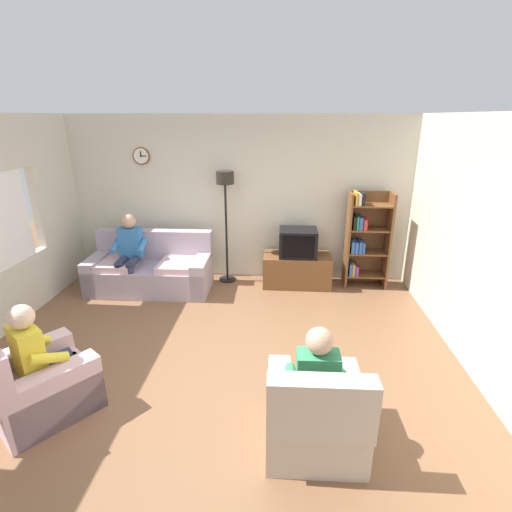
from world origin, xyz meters
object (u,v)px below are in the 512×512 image
object	(u,v)px
bookshelf	(364,238)
floor_lamp	(225,196)
armchair_near_bookshelf	(315,415)
person_on_couch	(129,250)
couch	(151,270)
person_in_left_armchair	(40,353)
tv_stand	(297,270)
person_in_right_armchair	(316,377)
armchair_near_window	(36,385)
tv	(298,243)

from	to	relation	value
bookshelf	floor_lamp	distance (m)	2.33
armchair_near_bookshelf	person_on_couch	distance (m)	3.99
couch	person_in_left_armchair	bearing A→B (deg)	-92.03
tv_stand	couch	bearing A→B (deg)	-172.07
person_in_left_armchair	person_in_right_armchair	size ratio (longest dim) A/B	1.00
armchair_near_window	couch	bearing A→B (deg)	86.90
person_in_left_armchair	armchair_near_window	bearing A→B (deg)	-128.46
couch	person_in_right_armchair	xyz separation A→B (m)	(2.41, -2.95, 0.29)
tv_stand	armchair_near_window	size ratio (longest dim) A/B	0.93
couch	tv_stand	distance (m)	2.38
floor_lamp	person_in_left_armchair	bearing A→B (deg)	-111.82
person_in_right_armchair	couch	bearing A→B (deg)	129.25
couch	bookshelf	world-z (taller)	bookshelf
bookshelf	armchair_near_window	distance (m)	4.85
bookshelf	armchair_near_bookshelf	xyz separation A→B (m)	(-1.01, -3.44, -0.52)
couch	tv	bearing A→B (deg)	7.34
person_in_right_armchair	tv	bearing A→B (deg)	90.94
armchair_near_bookshelf	person_on_couch	size ratio (longest dim) A/B	0.73
bookshelf	armchair_near_bookshelf	bearing A→B (deg)	-106.31
floor_lamp	armchair_near_bookshelf	distance (m)	3.86
tv	person_in_right_armchair	xyz separation A→B (m)	(0.05, -3.25, -0.14)
person_in_right_armchair	armchair_near_window	bearing A→B (deg)	177.41
couch	tv	world-z (taller)	tv
floor_lamp	armchair_near_window	bearing A→B (deg)	-112.24
tv	armchair_near_window	distance (m)	4.04
tv_stand	person_on_couch	world-z (taller)	person_on_couch
armchair_near_window	armchair_near_bookshelf	xyz separation A→B (m)	(2.56, -0.21, 0.00)
armchair_near_bookshelf	couch	bearing A→B (deg)	128.43
couch	armchair_near_window	xyz separation A→B (m)	(-0.15, -2.83, -0.02)
couch	armchair_near_window	size ratio (longest dim) A/B	1.61
bookshelf	person_in_right_armchair	world-z (taller)	bookshelf
tv_stand	person_in_right_armchair	distance (m)	3.30
tv_stand	person_on_couch	bearing A→B (deg)	-170.55
armchair_near_bookshelf	person_in_left_armchair	xyz separation A→B (m)	(-2.51, 0.28, 0.32)
armchair_near_window	person_in_left_armchair	world-z (taller)	person_in_left_armchair
armchair_near_bookshelf	person_in_left_armchair	bearing A→B (deg)	173.74
bookshelf	armchair_near_bookshelf	distance (m)	3.62
tv_stand	armchair_near_bookshelf	xyz separation A→B (m)	(0.05, -3.37, 0.03)
armchair_near_window	person_in_right_armchair	xyz separation A→B (m)	(2.56, -0.12, 0.32)
armchair_near_window	floor_lamp	bearing A→B (deg)	67.76
tv	person_in_left_armchair	xyz separation A→B (m)	(-2.45, -3.07, -0.14)
tv	floor_lamp	size ratio (longest dim) A/B	0.32
couch	armchair_near_bookshelf	distance (m)	3.88
floor_lamp	person_in_right_armchair	world-z (taller)	floor_lamp
floor_lamp	person_in_left_armchair	world-z (taller)	floor_lamp
floor_lamp	person_on_couch	distance (m)	1.72
person_in_left_armchair	person_in_right_armchair	xyz separation A→B (m)	(2.51, -0.19, 0.00)
armchair_near_bookshelf	person_in_right_armchair	bearing A→B (deg)	90.93
couch	armchair_near_bookshelf	bearing A→B (deg)	-51.57
bookshelf	armchair_near_window	bearing A→B (deg)	-137.83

